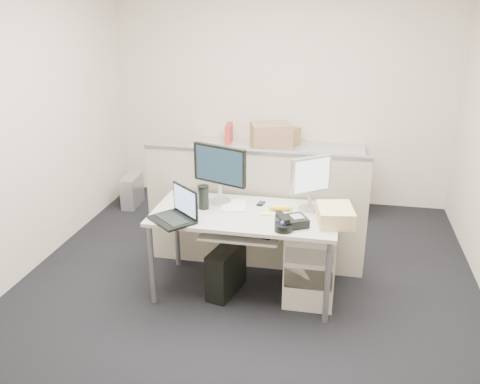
% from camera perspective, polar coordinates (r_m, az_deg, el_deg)
% --- Properties ---
extents(floor, '(4.00, 4.50, 0.01)m').
position_cam_1_polar(floor, '(4.46, 0.51, -11.02)').
color(floor, black).
rests_on(floor, ground).
extents(wall_back, '(4.00, 0.02, 2.70)m').
position_cam_1_polar(wall_back, '(6.10, 4.67, 11.34)').
color(wall_back, beige).
rests_on(wall_back, ground).
extents(wall_front, '(4.00, 0.02, 2.70)m').
position_cam_1_polar(wall_front, '(1.92, -12.56, -11.23)').
color(wall_front, beige).
rests_on(wall_front, ground).
extents(wall_left, '(0.02, 4.50, 2.70)m').
position_cam_1_polar(wall_left, '(4.72, -24.22, 6.75)').
color(wall_left, beige).
rests_on(wall_left, ground).
extents(desk, '(1.50, 0.75, 0.73)m').
position_cam_1_polar(desk, '(4.15, 0.53, -3.15)').
color(desk, '#B3AFA7').
rests_on(desk, floor).
extents(keyboard_tray, '(0.62, 0.32, 0.02)m').
position_cam_1_polar(keyboard_tray, '(4.01, 0.04, -4.76)').
color(keyboard_tray, '#B3AFA7').
rests_on(keyboard_tray, desk).
extents(drawer_pedestal, '(0.40, 0.55, 0.65)m').
position_cam_1_polar(drawer_pedestal, '(4.29, 7.95, -7.60)').
color(drawer_pedestal, beige).
rests_on(drawer_pedestal, floor).
extents(cubicle_partition, '(2.00, 0.06, 1.10)m').
position_cam_1_polar(cubicle_partition, '(4.60, 1.59, -2.24)').
color(cubicle_partition, '#B0A28C').
rests_on(cubicle_partition, floor).
extents(back_counter, '(2.00, 0.60, 0.72)m').
position_cam_1_polar(back_counter, '(6.04, 4.02, 1.54)').
color(back_counter, beige).
rests_on(back_counter, floor).
extents(monitor_main, '(0.54, 0.36, 0.50)m').
position_cam_1_polar(monitor_main, '(4.25, -2.30, 1.98)').
color(monitor_main, black).
rests_on(monitor_main, desk).
extents(monitor_small, '(0.40, 0.36, 0.44)m').
position_cam_1_polar(monitor_small, '(4.15, 7.91, 0.93)').
color(monitor_small, '#B7B7BC').
rests_on(monitor_small, desk).
extents(laptop, '(0.43, 0.42, 0.26)m').
position_cam_1_polar(laptop, '(3.95, -7.74, -1.55)').
color(laptop, black).
rests_on(laptop, desk).
extents(trackball, '(0.16, 0.16, 0.05)m').
position_cam_1_polar(trackball, '(3.81, 4.92, -3.98)').
color(trackball, black).
rests_on(trackball, desk).
extents(desk_phone, '(0.28, 0.26, 0.07)m').
position_cam_1_polar(desk_phone, '(3.89, 5.87, -3.33)').
color(desk_phone, black).
rests_on(desk_phone, desk).
extents(paper_stack, '(0.24, 0.28, 0.01)m').
position_cam_1_polar(paper_stack, '(4.25, -0.74, -1.50)').
color(paper_stack, white).
rests_on(paper_stack, desk).
extents(sticky_pad, '(0.08, 0.08, 0.01)m').
position_cam_1_polar(sticky_pad, '(4.09, 3.01, -2.44)').
color(sticky_pad, yellow).
rests_on(sticky_pad, desk).
extents(travel_mug, '(0.10, 0.10, 0.19)m').
position_cam_1_polar(travel_mug, '(4.18, -4.12, -0.66)').
color(travel_mug, black).
rests_on(travel_mug, desk).
extents(banana, '(0.20, 0.07, 0.04)m').
position_cam_1_polar(banana, '(4.17, 4.59, -1.81)').
color(banana, '#FFF31E').
rests_on(banana, desk).
extents(cellphone, '(0.07, 0.10, 0.01)m').
position_cam_1_polar(cellphone, '(4.29, 2.36, -1.31)').
color(cellphone, black).
rests_on(cellphone, desk).
extents(manila_folders, '(0.32, 0.38, 0.13)m').
position_cam_1_polar(manila_folders, '(3.99, 10.62, -2.53)').
color(manila_folders, beige).
rests_on(manila_folders, desk).
extents(keyboard, '(0.46, 0.26, 0.02)m').
position_cam_1_polar(keyboard, '(4.03, 0.85, -4.28)').
color(keyboard, black).
rests_on(keyboard, keyboard_tray).
extents(pc_tower_desk, '(0.28, 0.47, 0.41)m').
position_cam_1_polar(pc_tower_desk, '(4.34, -1.58, -8.79)').
color(pc_tower_desk, black).
rests_on(pc_tower_desk, floor).
extents(pc_tower_spare_dark, '(0.17, 0.42, 0.39)m').
position_cam_1_polar(pc_tower_spare_dark, '(6.04, -6.33, -0.23)').
color(pc_tower_spare_dark, black).
rests_on(pc_tower_spare_dark, floor).
extents(pc_tower_spare_silver, '(0.18, 0.41, 0.37)m').
position_cam_1_polar(pc_tower_spare_silver, '(6.26, -12.01, 0.14)').
color(pc_tower_spare_silver, '#B7B7BC').
rests_on(pc_tower_spare_silver, floor).
extents(cardboard_box_left, '(0.52, 0.45, 0.33)m').
position_cam_1_polar(cardboard_box_left, '(5.77, 3.50, 6.09)').
color(cardboard_box_left, '#A07B59').
rests_on(cardboard_box_left, back_counter).
extents(cardboard_box_right, '(0.40, 0.37, 0.24)m').
position_cam_1_polar(cardboard_box_right, '(6.00, 4.91, 6.18)').
color(cardboard_box_right, '#A07B59').
rests_on(cardboard_box_right, back_counter).
extents(red_binder, '(0.08, 0.27, 0.25)m').
position_cam_1_polar(red_binder, '(6.09, -1.26, 6.51)').
color(red_binder, '#B9342F').
rests_on(red_binder, back_counter).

